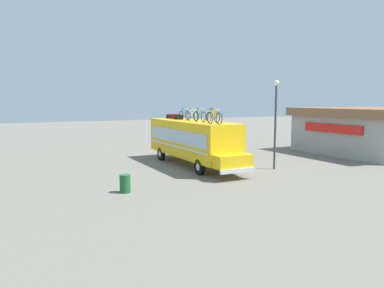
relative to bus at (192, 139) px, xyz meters
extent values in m
plane|color=slate|center=(-0.15, 0.00, -1.89)|extent=(120.00, 120.00, 0.00)
cube|color=yellow|center=(-0.15, 0.00, 0.05)|extent=(9.67, 2.50, 2.51)
cube|color=yellow|center=(5.16, 0.00, -0.81)|extent=(0.96, 2.30, 0.78)
cube|color=#99B7C6|center=(-0.15, -1.27, 0.27)|extent=(8.90, 0.04, 0.91)
cube|color=#99B7C6|center=(-0.15, 1.27, 0.27)|extent=(8.90, 0.04, 0.91)
cube|color=silver|center=(-0.15, -1.27, -0.45)|extent=(9.29, 0.03, 0.12)
cube|color=silver|center=(-0.15, 1.27, -0.45)|extent=(9.29, 0.03, 0.12)
cube|color=silver|center=(5.70, 0.00, -1.28)|extent=(0.16, 2.38, 0.24)
cylinder|color=black|center=(3.14, -1.11, -1.40)|extent=(0.99, 0.28, 0.99)
cylinder|color=silver|center=(3.14, -1.11, -1.40)|extent=(0.44, 0.30, 0.44)
cylinder|color=black|center=(3.14, 1.11, -1.40)|extent=(0.99, 0.28, 0.99)
cylinder|color=silver|center=(3.14, 1.11, -1.40)|extent=(0.44, 0.30, 0.44)
cylinder|color=black|center=(-3.15, -1.11, -1.40)|extent=(0.99, 0.28, 0.99)
cylinder|color=silver|center=(-3.15, -1.11, -1.40)|extent=(0.44, 0.30, 0.44)
cylinder|color=black|center=(-3.15, 1.11, -1.40)|extent=(0.99, 0.28, 0.99)
cylinder|color=silver|center=(-3.15, 1.11, -1.40)|extent=(0.44, 0.30, 0.44)
cube|color=black|center=(-4.10, 0.01, 1.47)|extent=(0.44, 0.36, 0.33)
cube|color=maroon|center=(-3.28, 0.22, 1.50)|extent=(0.62, 0.49, 0.38)
cube|color=black|center=(-2.42, 0.08, 1.48)|extent=(0.63, 0.48, 0.34)
torus|color=black|center=(-2.29, 0.22, 1.64)|extent=(0.66, 0.04, 0.66)
torus|color=black|center=(-1.29, 0.22, 1.64)|extent=(0.66, 0.04, 0.66)
cylinder|color=#197FDB|center=(-1.99, 0.22, 1.89)|extent=(0.19, 0.04, 0.47)
cylinder|color=#197FDB|center=(-1.69, 0.22, 1.87)|extent=(0.46, 0.04, 0.46)
cylinder|color=#197FDB|center=(-1.77, 0.22, 2.10)|extent=(0.60, 0.04, 0.07)
cylinder|color=#197FDB|center=(-2.10, 0.22, 1.65)|extent=(0.38, 0.03, 0.05)
cylinder|color=#197FDB|center=(-2.18, 0.22, 1.88)|extent=(0.25, 0.03, 0.49)
cylinder|color=#197FDB|center=(-1.38, 0.22, 1.86)|extent=(0.21, 0.03, 0.46)
cylinder|color=silver|center=(-1.47, 0.22, 2.14)|extent=(0.03, 0.44, 0.03)
ellipsoid|color=black|center=(-2.07, 0.22, 2.16)|extent=(0.20, 0.08, 0.06)
torus|color=black|center=(-0.98, 0.20, 1.64)|extent=(0.66, 0.04, 0.66)
torus|color=black|center=(0.11, 0.20, 1.64)|extent=(0.66, 0.04, 0.66)
cylinder|color=white|center=(-0.65, 0.20, 1.89)|extent=(0.21, 0.04, 0.47)
cylinder|color=white|center=(-0.33, 0.20, 1.87)|extent=(0.50, 0.04, 0.46)
cylinder|color=white|center=(-0.42, 0.20, 2.11)|extent=(0.65, 0.04, 0.07)
cylinder|color=white|center=(-0.77, 0.20, 1.65)|extent=(0.41, 0.03, 0.05)
cylinder|color=white|center=(-0.86, 0.20, 1.88)|extent=(0.26, 0.03, 0.49)
cylinder|color=white|center=(0.01, 0.20, 1.86)|extent=(0.23, 0.03, 0.46)
cylinder|color=silver|center=(-0.09, 0.20, 2.14)|extent=(0.03, 0.44, 0.03)
ellipsoid|color=black|center=(-0.74, 0.20, 2.16)|extent=(0.20, 0.08, 0.06)
torus|color=black|center=(0.42, 0.07, 1.66)|extent=(0.70, 0.04, 0.70)
torus|color=black|center=(1.47, 0.07, 1.66)|extent=(0.70, 0.04, 0.70)
cylinder|color=green|center=(0.74, 0.07, 1.92)|extent=(0.20, 0.04, 0.50)
cylinder|color=green|center=(1.05, 0.07, 1.91)|extent=(0.49, 0.04, 0.48)
cylinder|color=green|center=(0.97, 0.07, 2.15)|extent=(0.63, 0.04, 0.07)
cylinder|color=green|center=(0.62, 0.07, 1.67)|extent=(0.40, 0.03, 0.05)
cylinder|color=green|center=(0.54, 0.07, 1.91)|extent=(0.26, 0.03, 0.52)
cylinder|color=green|center=(1.38, 0.07, 1.90)|extent=(0.22, 0.03, 0.49)
cylinder|color=silver|center=(1.28, 0.07, 2.18)|extent=(0.03, 0.44, 0.03)
ellipsoid|color=black|center=(0.65, 0.07, 2.21)|extent=(0.20, 0.08, 0.06)
torus|color=black|center=(1.76, 0.31, 1.65)|extent=(0.68, 0.04, 0.68)
torus|color=black|center=(2.82, 0.31, 1.65)|extent=(0.68, 0.04, 0.68)
cylinder|color=#B2B20C|center=(2.08, 0.31, 1.91)|extent=(0.20, 0.04, 0.49)
cylinder|color=#B2B20C|center=(2.40, 0.31, 1.89)|extent=(0.49, 0.04, 0.47)
cylinder|color=#B2B20C|center=(2.31, 0.31, 2.13)|extent=(0.64, 0.04, 0.07)
cylinder|color=#B2B20C|center=(1.96, 0.31, 1.66)|extent=(0.40, 0.03, 0.05)
cylinder|color=#B2B20C|center=(1.88, 0.31, 1.90)|extent=(0.26, 0.03, 0.51)
cylinder|color=#B2B20C|center=(2.73, 0.31, 1.88)|extent=(0.22, 0.03, 0.47)
cylinder|color=silver|center=(2.63, 0.31, 2.16)|extent=(0.03, 0.44, 0.03)
ellipsoid|color=black|center=(2.00, 0.31, 2.18)|extent=(0.20, 0.08, 0.06)
torus|color=black|center=(3.13, -0.37, 1.67)|extent=(0.73, 0.04, 0.73)
torus|color=black|center=(4.19, -0.37, 1.67)|extent=(0.73, 0.04, 0.73)
cylinder|color=#B2B20C|center=(3.44, -0.37, 1.95)|extent=(0.20, 0.04, 0.52)
cylinder|color=#B2B20C|center=(3.76, -0.37, 1.93)|extent=(0.49, 0.04, 0.50)
cylinder|color=#B2B20C|center=(3.68, -0.37, 2.18)|extent=(0.64, 0.04, 0.07)
cylinder|color=#B2B20C|center=(3.33, -0.37, 1.68)|extent=(0.40, 0.03, 0.05)
cylinder|color=#B2B20C|center=(3.24, -0.37, 1.94)|extent=(0.26, 0.03, 0.54)
cylinder|color=#B2B20C|center=(4.09, -0.37, 1.92)|extent=(0.22, 0.03, 0.51)
cylinder|color=silver|center=(4.00, -0.37, 2.22)|extent=(0.03, 0.44, 0.03)
ellipsoid|color=black|center=(3.36, -0.37, 2.24)|extent=(0.20, 0.08, 0.06)
cube|color=#9E9E99|center=(1.65, 17.19, -0.26)|extent=(9.72, 9.89, 3.27)
cube|color=brown|center=(1.65, 17.19, 1.74)|extent=(10.50, 10.68, 0.72)
cube|color=red|center=(1.65, 12.14, 0.46)|extent=(5.83, 0.16, 0.70)
cylinder|color=#1E592D|center=(5.26, -6.58, -1.43)|extent=(0.55, 0.55, 0.92)
cone|color=orange|center=(3.42, -5.85, -1.65)|extent=(0.30, 0.30, 0.48)
cylinder|color=#38383D|center=(3.80, 4.31, 0.95)|extent=(0.14, 0.14, 5.69)
sphere|color=#F2EDCC|center=(3.80, 4.31, 3.91)|extent=(0.37, 0.37, 0.37)
camera|label=1|loc=(22.64, -11.77, 2.75)|focal=33.64mm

